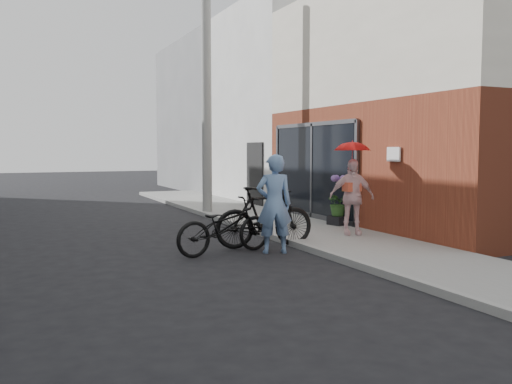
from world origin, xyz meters
TOP-DOWN VIEW (x-y plane):
  - ground at (0.00, 0.00)m, footprint 80.00×80.00m
  - sidewalk at (2.10, 2.00)m, footprint 2.20×24.00m
  - curb at (0.94, 2.00)m, footprint 0.12×24.00m
  - brick_building at (7.19, 2.01)m, footprint 8.09×8.00m
  - plaster_building at (7.20, 9.00)m, footprint 8.00×6.00m
  - east_building_far at (7.20, 16.00)m, footprint 8.00×8.00m
  - utility_pole at (1.10, 6.00)m, footprint 0.28×0.28m
  - officer at (0.29, 0.02)m, footprint 0.76×0.60m
  - bike_left at (-0.58, 0.31)m, footprint 2.05×1.00m
  - bike_right at (0.38, 0.63)m, footprint 2.04×0.76m
  - kimono_woman at (2.42, 0.63)m, footprint 1.02×0.73m
  - parasol at (2.42, 0.63)m, footprint 0.73×0.73m
  - planter at (3.00, 2.00)m, footprint 0.48×0.48m
  - potted_plant at (3.00, 2.00)m, footprint 0.58×0.50m

SIDE VIEW (x-z plane):
  - ground at x=0.00m, z-range 0.00..0.00m
  - sidewalk at x=2.10m, z-range 0.00..0.12m
  - curb at x=0.94m, z-range 0.00..0.12m
  - planter at x=3.00m, z-range 0.12..0.33m
  - bike_left at x=-0.58m, z-range 0.00..1.03m
  - bike_right at x=0.38m, z-range 0.00..1.20m
  - potted_plant at x=3.00m, z-range 0.33..0.97m
  - officer at x=0.29m, z-range 0.00..1.83m
  - kimono_woman at x=2.42m, z-range 0.12..1.72m
  - parasol at x=2.42m, z-range 1.72..2.36m
  - brick_building at x=7.19m, z-range -0.01..5.99m
  - plaster_building at x=7.20m, z-range 0.00..7.00m
  - east_building_far at x=7.20m, z-range 0.00..7.00m
  - utility_pole at x=1.10m, z-range 0.00..7.00m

